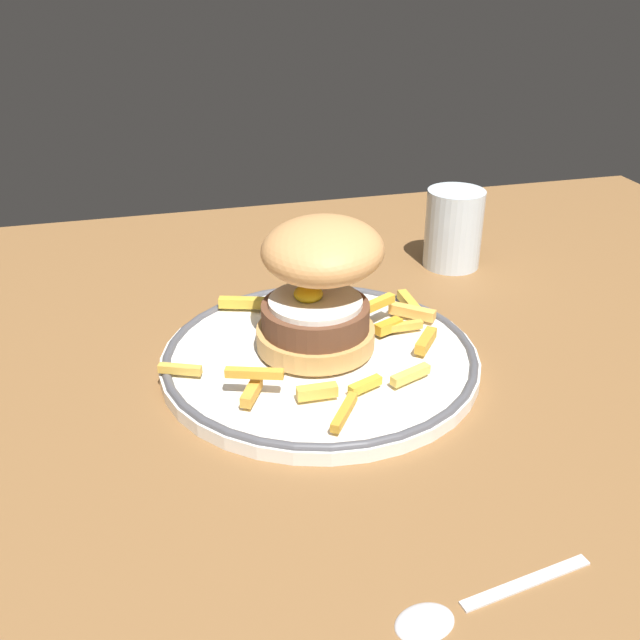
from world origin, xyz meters
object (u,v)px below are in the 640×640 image
object	(u,v)px
dinner_plate	(320,357)
spoon	(448,610)
water_glass	(453,233)
burger	(319,283)

from	to	relation	value
dinner_plate	spoon	world-z (taller)	dinner_plate
dinner_plate	water_glass	bearing A→B (deg)	41.25
water_glass	spoon	bearing A→B (deg)	-113.93
water_glass	burger	bearing A→B (deg)	-141.07
dinner_plate	water_glass	size ratio (longest dim) A/B	3.13
water_glass	spoon	distance (cm)	50.56
dinner_plate	water_glass	world-z (taller)	water_glass
spoon	water_glass	bearing A→B (deg)	66.07
dinner_plate	burger	world-z (taller)	burger
water_glass	dinner_plate	bearing A→B (deg)	-138.75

